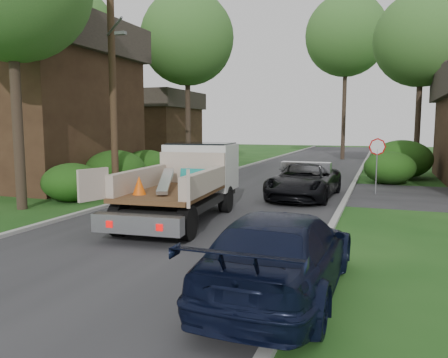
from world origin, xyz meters
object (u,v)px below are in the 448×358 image
house_left_far (149,126)px  tree_center_far (346,36)px  tree_right_far (422,39)px  utility_pole (113,74)px  tree_left_far (187,39)px  tree_left_back (71,34)px  flatbed_truck (191,177)px  stop_sign (377,154)px  navy_suv (281,253)px  house_left_near (29,101)px  black_pickup (304,181)px

house_left_far → tree_center_far: 19.16m
tree_right_far → utility_pole: bearing=-130.8°
tree_left_far → tree_center_far: tree_center_far is taller
house_left_far → tree_left_back: 10.79m
house_left_far → tree_center_far: bearing=27.3°
tree_left_back → flatbed_truck: 19.00m
stop_sign → house_left_far: size_ratio=0.33×
utility_pole → tree_left_far: (-2.02, 12.02, 3.81)m
tree_left_back → navy_suv: 25.78m
house_left_far → tree_center_far: size_ratio=0.52×
stop_sign → utility_pole: 11.91m
house_left_near → tree_left_far: tree_left_far is taller
stop_sign → tree_center_far: 23.15m
house_left_near → house_left_far: house_left_near is taller
house_left_far → stop_sign: bearing=-34.8°
house_left_near → flatbed_truck: size_ratio=1.49×
utility_pole → tree_right_far: bearing=49.2°
tree_left_far → flatbed_truck: tree_left_far is taller
house_left_far → navy_suv: 31.10m
tree_right_far → tree_left_back: size_ratio=0.96×
stop_sign → black_pickup: (-2.80, -2.05, -1.05)m
tree_center_far → house_left_far: bearing=-152.7°
navy_suv → tree_left_back: bearing=-42.1°
black_pickup → house_left_near: bearing=-177.3°
utility_pole → house_left_far: (-8.02, 17.02, -2.12)m
tree_left_far → flatbed_truck: 18.24m
tree_left_back → tree_center_far: tree_center_far is taller
tree_right_far → black_pickup: tree_right_far is taller
flatbed_truck → black_pickup: bearing=54.7°
utility_pole → stop_sign: bearing=20.6°
stop_sign → house_left_near: 17.50m
tree_left_far → tree_center_far: (9.50, 13.00, 2.00)m
utility_pole → navy_suv: 13.48m
tree_right_far → navy_suv: size_ratio=2.24×
house_left_far → black_pickup: (15.90, -15.05, -2.32)m
tree_right_far → tree_left_back: (-21.50, -7.00, 0.50)m
navy_suv → tree_center_far: bearing=-85.8°
house_left_near → tree_left_far: bearing=65.8°
utility_pole → tree_left_back: (-8.52, 8.02, 3.80)m
tree_center_far → flatbed_truck: 29.74m
utility_pole → tree_left_far: tree_left_far is taller
tree_left_far → tree_left_back: bearing=-148.4°
stop_sign → tree_center_far: bearing=98.7°
stop_sign → flatbed_truck: (-5.74, -7.01, -0.47)m
black_pickup → tree_left_far: bearing=137.5°
stop_sign → navy_suv: size_ratio=0.48×
utility_pole → black_pickup: size_ratio=1.91×
flatbed_truck → tree_left_back: bearing=136.1°
stop_sign → house_left_near: house_left_near is taller
stop_sign → tree_left_far: 16.65m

